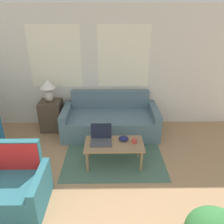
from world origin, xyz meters
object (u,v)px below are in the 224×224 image
object	(u,v)px
snack_bowl	(124,138)
table_lamp	(48,87)
armchair	(14,189)
laptop	(101,138)
cup_navy	(134,141)
couch	(110,121)
coffee_table	(114,146)

from	to	relation	value
snack_bowl	table_lamp	bearing A→B (deg)	142.85
armchair	laptop	distance (m)	1.49
armchair	snack_bowl	world-z (taller)	armchair
table_lamp	laptop	distance (m)	1.72
cup_navy	snack_bowl	bearing A→B (deg)	151.61
armchair	table_lamp	distance (m)	2.24
couch	laptop	bearing A→B (deg)	-98.89
coffee_table	laptop	xyz separation A→B (m)	(-0.22, 0.07, 0.11)
cup_navy	snack_bowl	distance (m)	0.19
armchair	laptop	size ratio (longest dim) A/B	2.46
couch	table_lamp	xyz separation A→B (m)	(-1.30, 0.15, 0.72)
laptop	coffee_table	bearing A→B (deg)	-17.24
couch	coffee_table	distance (m)	1.11
couch	coffee_table	size ratio (longest dim) A/B	2.02
table_lamp	laptop	size ratio (longest dim) A/B	1.36
coffee_table	cup_navy	size ratio (longest dim) A/B	11.27
couch	laptop	world-z (taller)	couch
armchair	snack_bowl	xyz separation A→B (m)	(1.53, 0.96, 0.18)
snack_bowl	coffee_table	bearing A→B (deg)	-147.87
laptop	cup_navy	xyz separation A→B (m)	(0.56, -0.06, -0.03)
coffee_table	cup_navy	world-z (taller)	cup_navy
armchair	coffee_table	distance (m)	1.62
table_lamp	couch	bearing A→B (deg)	-6.58
couch	cup_navy	bearing A→B (deg)	-70.25
couch	table_lamp	world-z (taller)	table_lamp
laptop	cup_navy	size ratio (longest dim) A/B	4.04
armchair	coffee_table	xyz separation A→B (m)	(1.37, 0.86, 0.10)
armchair	cup_navy	size ratio (longest dim) A/B	9.93
coffee_table	couch	bearing A→B (deg)	92.91
table_lamp	armchair	bearing A→B (deg)	-90.29
couch	snack_bowl	xyz separation A→B (m)	(0.22, -1.00, 0.18)
laptop	snack_bowl	xyz separation A→B (m)	(0.39, 0.04, -0.03)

